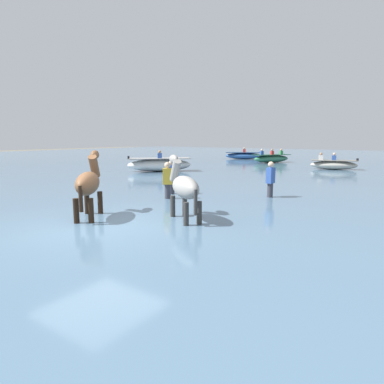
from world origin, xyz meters
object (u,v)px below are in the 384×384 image
(person_spectator_far, at_px, (172,181))
(person_wading_close, at_px, (168,185))
(boat_mid_outer, at_px, (334,165))
(boat_far_inshore, at_px, (271,158))
(boat_distant_west, at_px, (160,165))
(horse_lead_grey, at_px, (184,189))
(boat_far_offshore, at_px, (244,156))
(horse_trailing_bay, at_px, (89,185))
(person_onlooker_right, at_px, (270,183))

(person_spectator_far, bearing_deg, person_wading_close, -60.19)
(boat_mid_outer, xyz_separation_m, boat_far_inshore, (-5.61, 3.43, 0.03))
(person_wading_close, bearing_deg, boat_mid_outer, 81.22)
(person_spectator_far, bearing_deg, boat_mid_outer, 78.76)
(boat_distant_west, bearing_deg, boat_far_inshore, 75.11)
(horse_lead_grey, bearing_deg, boat_far_offshore, 112.58)
(boat_mid_outer, relative_size, person_spectator_far, 1.87)
(person_wading_close, xyz_separation_m, person_spectator_far, (-0.47, 0.82, 0.00))
(boat_distant_west, distance_m, person_wading_close, 9.39)
(person_spectator_far, bearing_deg, horse_trailing_bay, -82.72)
(boat_far_offshore, height_order, person_onlooker_right, person_onlooker_right)
(boat_mid_outer, xyz_separation_m, person_onlooker_right, (0.53, -12.16, 0.17))
(person_onlooker_right, bearing_deg, person_wading_close, -140.83)
(horse_trailing_bay, bearing_deg, boat_mid_outer, 82.99)
(horse_trailing_bay, bearing_deg, person_wading_close, 90.90)
(boat_far_inshore, bearing_deg, boat_distant_west, -104.89)
(horse_lead_grey, xyz_separation_m, boat_mid_outer, (0.02, 16.48, -0.48))
(boat_far_offshore, xyz_separation_m, person_wading_close, (7.30, -20.80, 0.16))
(boat_mid_outer, distance_m, boat_far_inshore, 6.57)
(boat_far_offshore, xyz_separation_m, boat_distant_west, (1.03, -13.81, 0.08))
(boat_far_inshore, relative_size, person_wading_close, 2.16)
(boat_far_offshore, relative_size, boat_distant_west, 0.99)
(person_spectator_far, bearing_deg, horse_lead_grey, -47.18)
(boat_mid_outer, bearing_deg, boat_far_offshore, 146.14)
(boat_far_offshore, bearing_deg, person_spectator_far, -71.13)
(boat_mid_outer, height_order, person_spectator_far, person_spectator_far)
(person_spectator_far, bearing_deg, boat_far_offshore, 108.87)
(horse_lead_grey, bearing_deg, person_wading_close, 136.88)
(boat_mid_outer, bearing_deg, person_spectator_far, -101.24)
(boat_distant_west, height_order, person_spectator_far, boat_distant_west)
(boat_far_inshore, distance_m, person_spectator_far, 17.26)
(horse_lead_grey, distance_m, person_wading_close, 3.04)
(horse_lead_grey, relative_size, person_wading_close, 1.22)
(person_spectator_far, bearing_deg, boat_distant_west, 133.25)
(horse_trailing_bay, xyz_separation_m, person_spectator_far, (-0.52, 4.10, -0.37))
(boat_mid_outer, bearing_deg, boat_distant_west, -138.86)
(horse_trailing_bay, xyz_separation_m, person_onlooker_right, (2.71, 5.52, -0.37))
(boat_distant_west, bearing_deg, boat_far_offshore, 94.27)
(boat_distant_west, bearing_deg, person_onlooker_right, -27.71)
(horse_trailing_bay, height_order, boat_far_inshore, horse_trailing_bay)
(person_onlooker_right, distance_m, person_spectator_far, 3.53)
(person_onlooker_right, height_order, person_spectator_far, same)
(horse_lead_grey, distance_m, boat_far_inshore, 20.68)
(boat_far_inshore, relative_size, boat_far_offshore, 0.95)
(horse_trailing_bay, bearing_deg, boat_far_offshore, 106.98)
(boat_far_inshore, distance_m, person_onlooker_right, 16.76)
(horse_lead_grey, bearing_deg, boat_mid_outer, 89.95)
(boat_far_inshore, relative_size, boat_distant_west, 0.94)
(boat_mid_outer, height_order, person_onlooker_right, person_onlooker_right)
(horse_lead_grey, xyz_separation_m, person_onlooker_right, (0.55, 4.32, -0.31))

